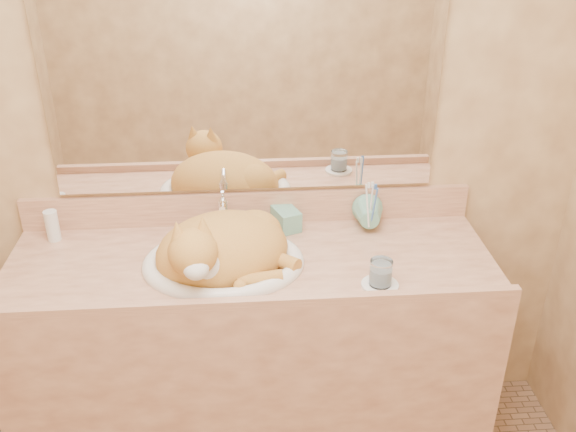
{
  "coord_description": "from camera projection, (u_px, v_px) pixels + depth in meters",
  "views": [
    {
      "loc": [
        -0.01,
        -1.07,
        1.97
      ],
      "look_at": [
        0.12,
        0.7,
        1.02
      ],
      "focal_mm": 40.0,
      "sensor_mm": 36.0,
      "label": 1
    }
  ],
  "objects": [
    {
      "name": "toothbrushes",
      "position": [
        371.0,
        204.0,
        2.19
      ],
      "size": [
        0.03,
        0.03,
        0.2
      ],
      "primitive_type": null,
      "color": "white",
      "rests_on": "toothbrush_cup"
    },
    {
      "name": "vanity_counter",
      "position": [
        254.0,
        361.0,
        2.3
      ],
      "size": [
        1.6,
        0.55,
        0.85
      ],
      "primitive_type": null,
      "color": "#975E44",
      "rests_on": "floor"
    },
    {
      "name": "saucer",
      "position": [
        380.0,
        285.0,
        1.97
      ],
      "size": [
        0.11,
        0.11,
        0.01
      ],
      "primitive_type": "cylinder",
      "color": "white",
      "rests_on": "vanity_counter"
    },
    {
      "name": "soap_dispenser",
      "position": [
        293.0,
        214.0,
        2.21
      ],
      "size": [
        0.1,
        0.1,
        0.17
      ],
      "primitive_type": "imported",
      "rotation": [
        0.0,
        0.0,
        0.37
      ],
      "color": "#65A28B",
      "rests_on": "vanity_counter"
    },
    {
      "name": "cat",
      "position": [
        220.0,
        247.0,
        2.03
      ],
      "size": [
        0.53,
        0.48,
        0.24
      ],
      "primitive_type": null,
      "rotation": [
        0.0,
        0.0,
        0.32
      ],
      "color": "#B37229",
      "rests_on": "sink_basin"
    },
    {
      "name": "toothbrush_cup",
      "position": [
        370.0,
        222.0,
        2.23
      ],
      "size": [
        0.12,
        0.12,
        0.1
      ],
      "primitive_type": "imported",
      "rotation": [
        0.0,
        0.0,
        -0.09
      ],
      "color": "#65A28B",
      "rests_on": "vanity_counter"
    },
    {
      "name": "faucet",
      "position": [
        223.0,
        215.0,
        2.22
      ],
      "size": [
        0.06,
        0.11,
        0.15
      ],
      "primitive_type": null,
      "rotation": [
        0.0,
        0.0,
        0.23
      ],
      "color": "silver",
      "rests_on": "vanity_counter"
    },
    {
      "name": "water_glass",
      "position": [
        381.0,
        273.0,
        1.94
      ],
      "size": [
        0.07,
        0.07,
        0.08
      ],
      "primitive_type": "cylinder",
      "color": "silver",
      "rests_on": "saucer"
    },
    {
      "name": "mirror",
      "position": [
        244.0,
        76.0,
        2.08
      ],
      "size": [
        1.3,
        0.02,
        0.8
      ],
      "primitive_type": "cube",
      "color": "white",
      "rests_on": "wall_back"
    },
    {
      "name": "wall_back",
      "position": [
        245.0,
        116.0,
        2.16
      ],
      "size": [
        2.4,
        0.02,
        2.5
      ],
      "primitive_type": "cube",
      "color": "#966D44",
      "rests_on": "ground"
    },
    {
      "name": "sink_basin",
      "position": [
        223.0,
        243.0,
        2.04
      ],
      "size": [
        0.59,
        0.53,
        0.16
      ],
      "primitive_type": null,
      "rotation": [
        0.0,
        0.0,
        -0.22
      ],
      "color": "white",
      "rests_on": "vanity_counter"
    },
    {
      "name": "lotion_bottle",
      "position": [
        52.0,
        226.0,
        2.2
      ],
      "size": [
        0.05,
        0.05,
        0.11
      ],
      "primitive_type": "cylinder",
      "color": "white",
      "rests_on": "vanity_counter"
    }
  ]
}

